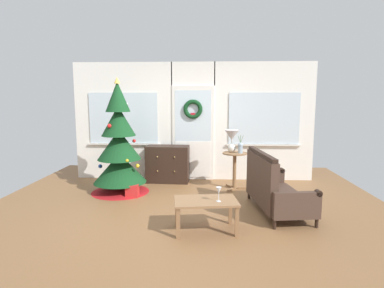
# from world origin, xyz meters

# --- Properties ---
(ground_plane) EXTENTS (6.76, 6.76, 0.00)m
(ground_plane) POSITION_xyz_m (0.00, 0.00, 0.00)
(ground_plane) COLOR brown
(back_wall_with_door) EXTENTS (5.20, 0.19, 2.55)m
(back_wall_with_door) POSITION_xyz_m (0.00, 2.08, 1.28)
(back_wall_with_door) COLOR white
(back_wall_with_door) RESTS_ON ground
(christmas_tree) EXTENTS (1.10, 1.10, 2.17)m
(christmas_tree) POSITION_xyz_m (-1.35, 0.99, 0.81)
(christmas_tree) COLOR #4C331E
(christmas_tree) RESTS_ON ground
(dresser_cabinet) EXTENTS (0.92, 0.47, 0.78)m
(dresser_cabinet) POSITION_xyz_m (-0.53, 1.79, 0.39)
(dresser_cabinet) COLOR black
(dresser_cabinet) RESTS_ON ground
(settee_sofa) EXTENTS (0.88, 1.56, 0.96)m
(settee_sofa) POSITION_xyz_m (1.34, 0.04, 0.38)
(settee_sofa) COLOR black
(settee_sofa) RESTS_ON ground
(side_table) EXTENTS (0.50, 0.48, 0.73)m
(side_table) POSITION_xyz_m (0.85, 1.30, 0.52)
(side_table) COLOR #8E6642
(side_table) RESTS_ON ground
(table_lamp) EXTENTS (0.28, 0.28, 0.44)m
(table_lamp) POSITION_xyz_m (0.79, 1.34, 1.01)
(table_lamp) COLOR silver
(table_lamp) RESTS_ON side_table
(flower_vase) EXTENTS (0.11, 0.10, 0.35)m
(flower_vase) POSITION_xyz_m (0.95, 1.24, 0.85)
(flower_vase) COLOR #99ADBC
(flower_vase) RESTS_ON side_table
(coffee_table) EXTENTS (0.90, 0.62, 0.43)m
(coffee_table) POSITION_xyz_m (0.30, -0.76, 0.36)
(coffee_table) COLOR #8E6642
(coffee_table) RESTS_ON ground
(wine_glass) EXTENTS (0.08, 0.08, 0.20)m
(wine_glass) POSITION_xyz_m (0.47, -0.81, 0.57)
(wine_glass) COLOR silver
(wine_glass) RESTS_ON coffee_table
(gift_box) EXTENTS (0.22, 0.20, 0.22)m
(gift_box) POSITION_xyz_m (-1.05, 0.70, 0.11)
(gift_box) COLOR red
(gift_box) RESTS_ON ground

